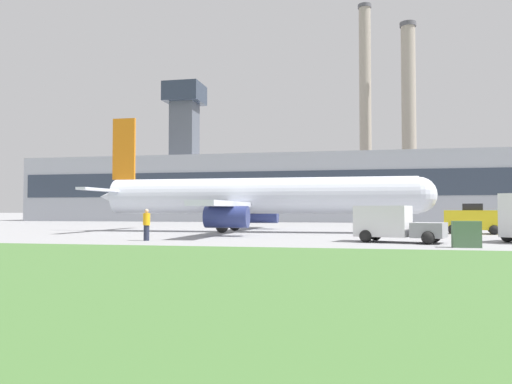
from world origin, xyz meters
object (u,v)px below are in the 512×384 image
at_px(airplane, 253,197).
at_px(baggage_truck, 393,224).
at_px(ground_crew_person, 147,224).
at_px(pushback_tug, 473,220).

relative_size(airplane, baggage_truck, 5.42).
height_order(baggage_truck, ground_crew_person, baggage_truck).
distance_m(baggage_truck, ground_crew_person, 14.14).
distance_m(airplane, baggage_truck, 14.96).
xyz_separation_m(baggage_truck, ground_crew_person, (-14.07, -1.46, -0.06)).
bearing_deg(ground_crew_person, pushback_tug, 31.80).
relative_size(pushback_tug, baggage_truck, 0.84).
distance_m(airplane, pushback_tug, 16.88).
bearing_deg(pushback_tug, airplane, -178.05).
bearing_deg(airplane, baggage_truck, -46.32).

